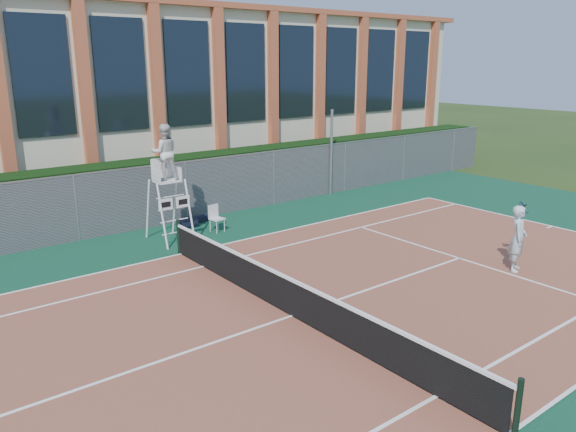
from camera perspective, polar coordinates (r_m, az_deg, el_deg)
ground at (r=13.25m, az=0.43°, el=-10.21°), size 120.00×120.00×0.00m
apron at (r=13.98m, az=-2.14°, el=-8.78°), size 36.00×20.00×0.01m
tennis_court at (r=13.24m, az=0.43°, el=-10.13°), size 23.77×10.97×0.02m
tennis_net at (r=13.03m, az=0.44°, el=-8.08°), size 0.10×11.30×1.10m
fence at (r=20.16m, az=-15.29°, el=1.61°), size 40.00×0.06×2.20m
hedge at (r=21.24m, az=-16.56°, el=2.21°), size 40.00×1.40×2.20m
building at (r=28.34m, az=-23.16°, el=11.04°), size 45.00×10.60×8.22m
steel_pole at (r=24.75m, az=4.41°, el=6.44°), size 0.12×0.12×3.74m
umpire_chair at (r=18.40m, az=-12.40°, el=6.03°), size 1.08×1.67×3.88m
plastic_chair at (r=19.62m, az=-7.40°, el=0.02°), size 0.49×0.49×0.93m
sports_bag_near at (r=20.26m, az=-10.18°, el=-0.76°), size 0.74×0.34×0.31m
sports_bag_far at (r=20.93m, az=-8.89°, el=-0.29°), size 0.58×0.31×0.22m
tennis_player at (r=16.92m, az=22.33°, el=-2.10°), size 1.10×0.82×1.88m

